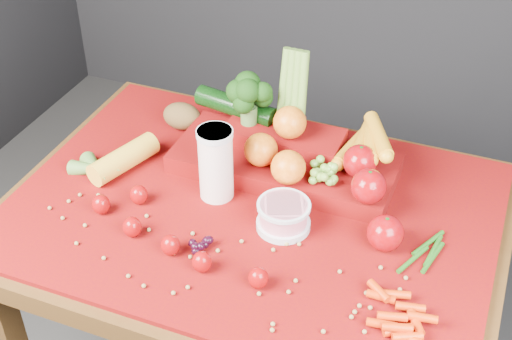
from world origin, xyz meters
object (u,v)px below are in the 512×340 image
at_px(table, 253,242).
at_px(milk_glass, 216,161).
at_px(produce_mound, 295,152).
at_px(yogurt_bowl, 284,215).

xyz_separation_m(table, milk_glass, (-0.09, 0.01, 0.20)).
distance_m(table, milk_glass, 0.22).
distance_m(milk_glass, produce_mound, 0.20).
bearing_deg(produce_mound, milk_glass, -133.33).
bearing_deg(produce_mound, table, -105.80).
bearing_deg(milk_glass, table, -6.70).
bearing_deg(produce_mound, yogurt_bowl, -77.53).
height_order(table, produce_mound, produce_mound).
relative_size(milk_glass, produce_mound, 0.29).
height_order(table, milk_glass, milk_glass).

